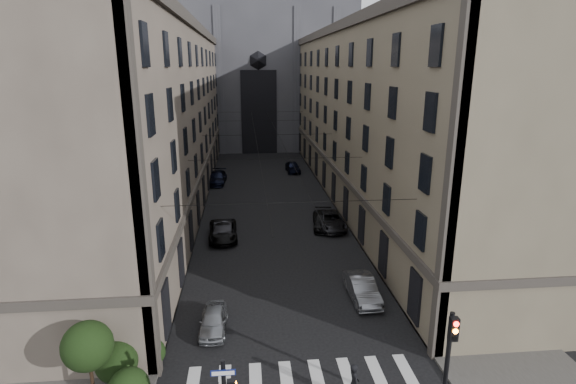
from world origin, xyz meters
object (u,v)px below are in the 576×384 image
object	(u,v)px
car_left_midnear	(223,230)
car_left_far	(217,178)
car_left_near	(213,320)
car_right_near	(362,288)
gothic_tower	(256,48)
car_right_midnear	(330,221)
traffic_light_right	(449,355)
car_left_midfar	(223,231)
car_right_midfar	(323,221)
pedestrian	(354,384)
car_right_far	(293,167)

from	to	relation	value
car_left_midnear	car_left_far	bearing A→B (deg)	94.25
car_left_near	car_left_far	distance (m)	33.67
car_right_near	gothic_tower	bearing A→B (deg)	93.10
gothic_tower	car_right_midnear	distance (m)	52.27
car_left_midnear	car_right_midnear	xyz separation A→B (m)	(9.85, 1.61, 0.00)
gothic_tower	traffic_light_right	xyz separation A→B (m)	(5.60, -73.04, -14.51)
car_left_near	car_left_midfar	xyz separation A→B (m)	(-0.07, 14.21, 0.09)
traffic_light_right	car_left_far	world-z (taller)	traffic_light_right
car_left_near	car_right_near	xyz separation A→B (m)	(9.38, 2.72, 0.10)
traffic_light_right	car_right_midfar	world-z (taller)	traffic_light_right
car_right_midfar	car_left_near	bearing A→B (deg)	-111.73
car_left_near	car_left_midfar	size ratio (longest dim) A/B	0.71
traffic_light_right	car_left_midfar	world-z (taller)	traffic_light_right
car_left_far	car_right_near	bearing A→B (deg)	-66.31
car_left_midnear	car_right_midnear	size ratio (longest dim) A/B	0.84
car_left_midfar	pedestrian	bearing A→B (deg)	-74.62
car_left_midfar	car_right_near	bearing A→B (deg)	-53.18
car_left_midfar	pedestrian	size ratio (longest dim) A/B	2.63
gothic_tower	car_left_near	distance (m)	67.49
car_left_midnear	pedestrian	bearing A→B (deg)	-72.61
car_left_near	car_right_near	world-z (taller)	car_right_near
car_right_midfar	pedestrian	distance (m)	22.75
car_right_near	car_right_midnear	xyz separation A→B (m)	(0.39, 13.27, -0.00)
gothic_tower	car_left_far	distance (m)	36.34
car_right_midfar	pedestrian	world-z (taller)	pedestrian
car_right_near	pedestrian	bearing A→B (deg)	-108.04
traffic_light_right	car_left_midfar	size ratio (longest dim) A/B	0.99
car_right_near	car_right_midnear	bearing A→B (deg)	86.97
traffic_light_right	car_right_midnear	distance (m)	24.05
car_left_midfar	car_right_midfar	distance (m)	9.45
gothic_tower	car_right_near	distance (m)	64.87
car_right_midnear	car_right_far	xyz separation A→B (m)	(-1.05, 23.15, 0.01)
car_right_midfar	traffic_light_right	bearing A→B (deg)	-79.91
car_left_midfar	car_right_far	size ratio (longest dim) A/B	1.19
car_left_near	car_right_midnear	xyz separation A→B (m)	(9.77, 15.99, 0.10)
car_left_near	traffic_light_right	bearing A→B (deg)	-36.62
car_right_near	pedestrian	size ratio (longest dim) A/B	2.25
gothic_tower	car_left_far	size ratio (longest dim) A/B	10.90
car_right_midnear	car_right_far	distance (m)	23.17
car_left_far	car_right_midnear	bearing A→B (deg)	-53.00
car_left_near	car_left_midnear	size ratio (longest dim) A/B	0.84
car_right_near	car_right_far	xyz separation A→B (m)	(-0.66, 36.42, 0.01)
car_left_near	pedestrian	world-z (taller)	pedestrian
traffic_light_right	car_right_midfar	distance (m)	24.26
car_left_far	car_right_far	xyz separation A→B (m)	(10.40, 5.52, -0.02)
car_left_midnear	car_right_far	world-z (taller)	car_right_far
car_right_midfar	car_right_near	bearing A→B (deg)	-81.31
gothic_tower	car_right_midfar	world-z (taller)	gothic_tower
car_left_far	car_right_near	world-z (taller)	car_left_far
car_right_near	pedestrian	distance (m)	9.56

